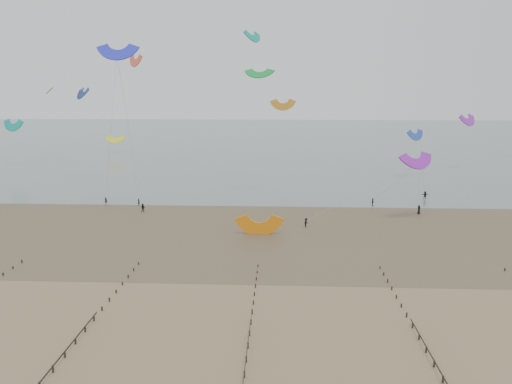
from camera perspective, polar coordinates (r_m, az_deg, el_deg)
ground at (r=64.27m, az=-3.89°, el=-12.20°), size 500.00×500.00×0.00m
sea_and_shore at (r=96.93m, az=-3.98°, el=-3.80°), size 500.00×665.00×0.03m
kitesurfer_lead at (r=115.47m, az=-13.25°, el=-1.13°), size 0.68×0.62×1.57m
kitesurfers at (r=112.90m, az=17.07°, el=-1.57°), size 125.27×26.93×1.87m
grounded_kite at (r=90.96m, az=0.38°, el=-4.84°), size 7.52×5.94×4.06m
kites_airborne at (r=153.34m, az=-4.30°, el=9.73°), size 242.51×110.99×40.26m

